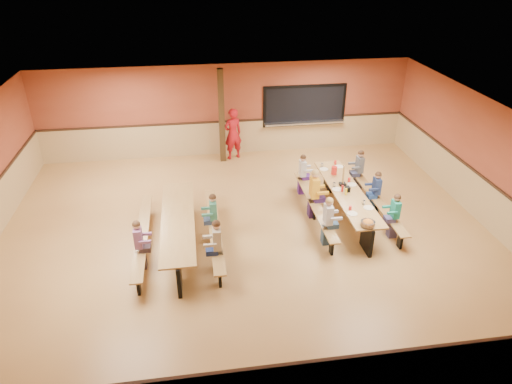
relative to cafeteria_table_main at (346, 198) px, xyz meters
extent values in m
plane|color=#9F723C|center=(-2.65, -0.47, -0.53)|extent=(12.00, 12.00, 0.00)
cube|color=brown|center=(-2.65, 4.53, 0.97)|extent=(12.00, 0.04, 3.00)
cube|color=brown|center=(-2.65, -5.47, 0.97)|extent=(12.00, 0.04, 3.00)
cube|color=brown|center=(3.35, -0.47, 0.97)|extent=(0.04, 10.00, 3.00)
cube|color=white|center=(-2.65, -0.47, 2.47)|extent=(12.00, 10.00, 0.04)
cube|color=black|center=(-0.05, 4.50, 1.02)|extent=(2.60, 0.06, 1.20)
cube|color=silver|center=(-0.05, 4.41, 0.45)|extent=(2.70, 0.28, 0.06)
cube|color=#312210|center=(-2.85, 3.93, 0.97)|extent=(0.18, 0.18, 3.00)
cube|color=olive|center=(0.00, 0.00, 0.19)|extent=(0.75, 3.60, 0.04)
cube|color=black|center=(0.00, -1.55, -0.18)|extent=(0.08, 0.60, 0.70)
cube|color=black|center=(0.00, 1.55, -0.18)|extent=(0.08, 0.60, 0.70)
cube|color=olive|center=(-0.83, 0.00, -0.09)|extent=(0.26, 3.60, 0.04)
cube|color=black|center=(-0.83, 0.00, -0.32)|extent=(0.06, 0.18, 0.41)
cube|color=olive|center=(0.83, 0.00, -0.09)|extent=(0.26, 3.60, 0.04)
cube|color=black|center=(0.83, 0.00, -0.32)|extent=(0.06, 0.18, 0.41)
cube|color=olive|center=(-4.26, -0.73, 0.19)|extent=(0.75, 3.60, 0.04)
cube|color=black|center=(-4.26, -2.28, -0.18)|extent=(0.08, 0.60, 0.70)
cube|color=black|center=(-4.26, 0.82, -0.18)|extent=(0.08, 0.60, 0.70)
cube|color=olive|center=(-5.08, -0.73, -0.09)|extent=(0.26, 3.60, 0.04)
cube|color=black|center=(-5.08, -0.73, -0.32)|extent=(0.06, 0.18, 0.41)
cube|color=olive|center=(-3.43, -0.73, -0.09)|extent=(0.26, 3.60, 0.04)
cube|color=black|center=(-3.43, -0.73, -0.32)|extent=(0.06, 0.18, 0.41)
imported|color=red|center=(-2.49, 4.08, 0.32)|extent=(0.72, 0.59, 1.70)
cylinder|color=red|center=(-0.05, 0.98, 0.32)|extent=(0.16, 0.16, 0.22)
cube|color=black|center=(0.01, -0.02, 0.28)|extent=(0.10, 0.14, 0.13)
cylinder|color=yellow|center=(-0.10, -0.19, 0.30)|extent=(0.06, 0.06, 0.17)
cylinder|color=#B2140F|center=(-0.13, -0.01, 0.30)|extent=(0.06, 0.06, 0.17)
cube|color=black|center=(-0.02, 0.32, 0.24)|extent=(0.16, 0.16, 0.06)
cube|color=olive|center=(-0.02, 0.32, 0.52)|extent=(0.02, 0.09, 0.50)
camera|label=1|loc=(-3.78, -9.73, 5.75)|focal=32.00mm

